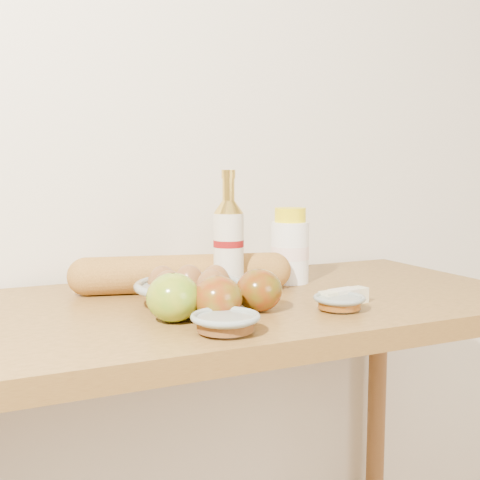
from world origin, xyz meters
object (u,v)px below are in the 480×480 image
(table, at_px, (234,360))
(baguette, at_px, (182,273))
(cream_bottle, at_px, (290,248))
(bourbon_bottle, at_px, (229,244))
(egg_bowl, at_px, (190,290))

(table, distance_m, baguette, 0.21)
(cream_bottle, bearing_deg, bourbon_bottle, -165.41)
(bourbon_bottle, height_order, cream_bottle, bourbon_bottle)
(table, height_order, baguette, baguette)
(cream_bottle, height_order, egg_bowl, cream_bottle)
(egg_bowl, bearing_deg, table, 11.67)
(table, height_order, egg_bowl, egg_bowl)
(bourbon_bottle, bearing_deg, baguette, 143.00)
(bourbon_bottle, bearing_deg, cream_bottle, 19.30)
(cream_bottle, xyz_separation_m, baguette, (-0.25, 0.00, -0.04))
(bourbon_bottle, bearing_deg, egg_bowl, -146.84)
(cream_bottle, height_order, baguette, cream_bottle)
(baguette, bearing_deg, table, -44.53)
(table, bearing_deg, bourbon_bottle, 77.71)
(egg_bowl, bearing_deg, bourbon_bottle, 32.11)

